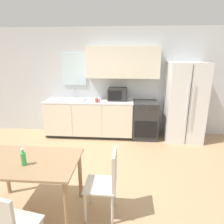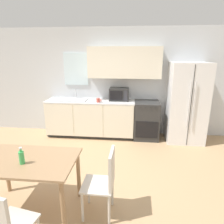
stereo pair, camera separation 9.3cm
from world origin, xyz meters
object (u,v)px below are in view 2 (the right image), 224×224
(refrigerator, at_px, (186,103))
(dining_table, at_px, (28,167))
(microwave, at_px, (119,94))
(coffee_mug, at_px, (98,100))
(oven_range, at_px, (146,120))
(drink_bottle, at_px, (22,157))
(dining_chair_side, at_px, (105,179))

(refrigerator, bearing_deg, dining_table, -134.90)
(microwave, bearing_deg, coffee_mug, -149.99)
(refrigerator, relative_size, microwave, 3.95)
(microwave, distance_m, coffee_mug, 0.56)
(oven_range, relative_size, drink_bottle, 4.29)
(coffee_mug, xyz_separation_m, dining_table, (-0.51, -2.49, -0.32))
(drink_bottle, bearing_deg, refrigerator, 46.10)
(refrigerator, xyz_separation_m, microwave, (-1.62, 0.16, 0.15))
(refrigerator, distance_m, coffee_mug, 2.10)
(microwave, relative_size, drink_bottle, 2.19)
(coffee_mug, bearing_deg, dining_table, -101.46)
(refrigerator, bearing_deg, oven_range, 176.99)
(coffee_mug, bearing_deg, microwave, 30.01)
(coffee_mug, bearing_deg, refrigerator, 3.19)
(coffee_mug, height_order, dining_table, coffee_mug)
(dining_chair_side, height_order, drink_bottle, drink_bottle)
(drink_bottle, bearing_deg, microwave, 70.97)
(dining_table, bearing_deg, dining_chair_side, 2.02)
(coffee_mug, bearing_deg, oven_range, 8.02)
(refrigerator, distance_m, dining_chair_side, 3.06)
(dining_table, xyz_separation_m, drink_bottle, (-0.01, -0.10, 0.20))
(microwave, bearing_deg, dining_chair_side, -89.66)
(oven_range, height_order, drink_bottle, drink_bottle)
(oven_range, xyz_separation_m, coffee_mug, (-1.18, -0.17, 0.52))
(oven_range, distance_m, coffee_mug, 1.30)
(refrigerator, xyz_separation_m, dining_table, (-2.60, -2.61, -0.28))
(microwave, bearing_deg, drink_bottle, -109.03)
(oven_range, bearing_deg, coffee_mug, -171.98)
(refrigerator, xyz_separation_m, coffee_mug, (-2.10, -0.12, 0.05))
(oven_range, relative_size, dining_chair_side, 1.01)
(oven_range, bearing_deg, microwave, 171.02)
(coffee_mug, relative_size, drink_bottle, 0.55)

